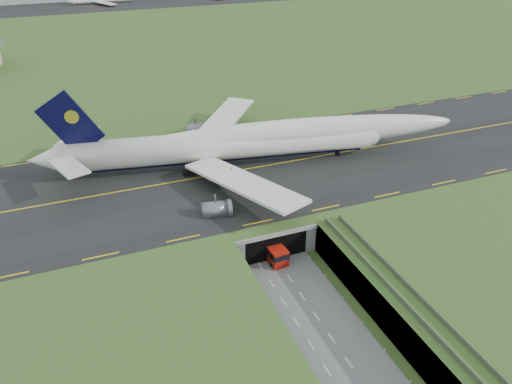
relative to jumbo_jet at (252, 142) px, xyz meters
name	(u,v)px	position (x,y,z in m)	size (l,w,h in m)	color
ground	(295,286)	(-5.74, -35.39, -11.44)	(900.00, 900.00, 0.00)	#3D6026
airfield_deck	(295,272)	(-5.74, -35.39, -8.44)	(800.00, 800.00, 6.00)	gray
trench_road	(315,314)	(-5.74, -42.89, -11.34)	(12.00, 75.00, 0.20)	slate
taxiway	(231,172)	(-5.74, -2.39, -5.35)	(800.00, 44.00, 0.18)	black
tunnel_portal	(259,220)	(-5.74, -18.68, -8.11)	(17.00, 22.30, 6.00)	gray
guideway	(424,321)	(5.26, -54.50, -6.12)	(3.00, 53.00, 7.05)	#A8A8A3
jumbo_jet	(252,142)	(0.00, 0.00, 0.00)	(94.52, 60.18, 20.22)	white
shuttle_tram	(272,249)	(-6.24, -26.49, -9.65)	(3.63, 8.26, 3.27)	#AC170B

